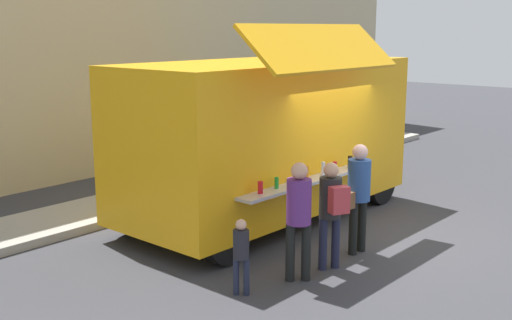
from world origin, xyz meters
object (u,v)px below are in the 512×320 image
(customer_mid_with_backpack, at_px, (332,205))
(child_near_queue, at_px, (241,250))
(trash_bin, at_px, (289,152))
(customer_rear_waiting, at_px, (299,211))
(food_truck_main, at_px, (269,134))
(customer_front_ordering, at_px, (358,189))

(customer_mid_with_backpack, relative_size, child_near_queue, 1.53)
(trash_bin, distance_m, customer_rear_waiting, 7.37)
(food_truck_main, xyz_separation_m, customer_mid_with_backpack, (-1.44, -2.38, -0.62))
(food_truck_main, bearing_deg, customer_front_ordering, -103.32)
(customer_mid_with_backpack, height_order, customer_rear_waiting, customer_rear_waiting)
(customer_mid_with_backpack, bearing_deg, customer_rear_waiting, 107.35)
(customer_mid_with_backpack, bearing_deg, child_near_queue, 102.97)
(customer_front_ordering, height_order, customer_rear_waiting, customer_front_ordering)
(trash_bin, distance_m, child_near_queue, 7.92)
(child_near_queue, bearing_deg, customer_rear_waiting, -51.21)
(trash_bin, bearing_deg, customer_rear_waiting, -141.35)
(customer_front_ordering, relative_size, child_near_queue, 1.66)
(food_truck_main, height_order, customer_rear_waiting, food_truck_main)
(customer_front_ordering, bearing_deg, customer_mid_with_backpack, 100.14)
(food_truck_main, distance_m, child_near_queue, 3.72)
(food_truck_main, distance_m, trash_bin, 4.48)
(trash_bin, height_order, child_near_queue, child_near_queue)
(child_near_queue, bearing_deg, trash_bin, -0.92)
(customer_mid_with_backpack, bearing_deg, trash_bin, -20.05)
(food_truck_main, xyz_separation_m, trash_bin, (3.65, 2.32, -1.18))
(food_truck_main, height_order, customer_mid_with_backpack, food_truck_main)
(customer_rear_waiting, bearing_deg, customer_mid_with_backpack, -55.78)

